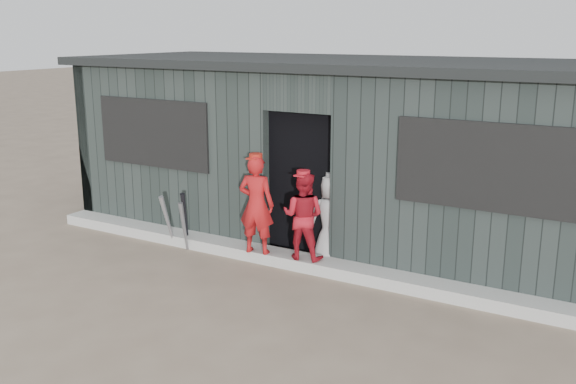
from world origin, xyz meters
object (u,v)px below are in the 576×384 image
Objects in this scene: bat_mid at (184,226)px; player_red_right at (303,216)px; dugout at (345,149)px; bat_left at (168,221)px; player_red_left at (256,205)px; bat_right at (185,219)px; player_grey_back at (332,219)px.

bat_mid is 0.64× the size of player_red_right.
dugout is (1.54, 1.94, 0.93)m from bat_mid.
player_red_left is (1.43, 0.11, 0.41)m from bat_left.
bat_right is at bearing -6.92° from player_red_right.
bat_mid is 0.55× the size of player_red_left.
bat_left is at bearing 179.77° from bat_mid.
player_grey_back is at bearing 16.85° from bat_mid.
player_red_right is (2.07, 0.22, 0.32)m from bat_left.
dugout reaches higher than bat_right.
player_red_right is 0.45m from player_grey_back.
bat_mid is at bearing -5.43° from player_red_left.
player_red_left is at bearing -102.38° from dugout.
player_red_right is at bearing 6.12° from bat_left.
bat_mid is at bearing -57.07° from bat_right.
bat_mid is (0.29, -0.00, -0.03)m from bat_left.
dugout is (1.83, 1.94, 0.89)m from bat_left.
player_red_left is 1.01m from player_grey_back.
bat_left is 0.10× the size of dugout.
dugout is at bearing 46.63° from bat_left.
player_grey_back reaches higher than bat_mid.
bat_left is at bearing -2.72° from player_red_right.
player_grey_back is at bearing -71.42° from dugout.
dugout is (0.40, 1.83, 0.48)m from player_red_left.
dugout reaches higher than bat_left.
bat_left is 1.49m from player_red_left.
player_grey_back is at bearing 14.77° from bat_left.
player_red_right is 0.14× the size of dugout.
dugout is (1.64, 1.78, 0.88)m from bat_right.
player_grey_back is at bearing -160.77° from player_red_left.
player_red_left is 0.65m from player_red_right.
player_red_left is at bearing 4.29° from bat_left.
player_red_right reaches higher than bat_mid.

